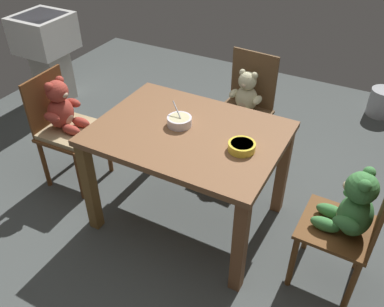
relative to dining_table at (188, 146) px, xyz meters
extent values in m
cube|color=#484D4C|center=(0.00, 0.00, -0.64)|extent=(5.20, 5.20, 0.04)
cube|color=brown|center=(0.00, 0.00, 0.10)|extent=(1.16, 0.86, 0.04)
cube|color=brown|center=(-0.53, -0.38, -0.27)|extent=(0.07, 0.07, 0.70)
cube|color=brown|center=(0.53, -0.38, -0.27)|extent=(0.07, 0.07, 0.70)
cube|color=brown|center=(-0.53, 0.38, -0.27)|extent=(0.07, 0.07, 0.70)
cube|color=brown|center=(0.53, 0.38, -0.27)|extent=(0.07, 0.07, 0.70)
cube|color=brown|center=(0.04, 0.82, -0.19)|extent=(0.44, 0.39, 0.02)
cube|color=brown|center=(0.05, 1.00, 0.04)|extent=(0.38, 0.05, 0.46)
cylinder|color=brown|center=(-0.15, 0.69, -0.41)|extent=(0.04, 0.04, 0.42)
cylinder|color=brown|center=(0.20, 0.66, -0.41)|extent=(0.04, 0.04, 0.42)
cylinder|color=brown|center=(-0.13, 0.99, -0.41)|extent=(0.04, 0.04, 0.42)
cylinder|color=brown|center=(0.23, 0.96, -0.41)|extent=(0.04, 0.04, 0.42)
ellipsoid|color=beige|center=(0.04, 0.89, -0.08)|extent=(0.19, 0.17, 0.21)
ellipsoid|color=beige|center=(0.04, 0.84, -0.09)|extent=(0.10, 0.06, 0.13)
sphere|color=beige|center=(0.04, 0.88, 0.08)|extent=(0.14, 0.14, 0.14)
ellipsoid|color=beige|center=(0.04, 0.83, 0.07)|extent=(0.06, 0.05, 0.04)
sphere|color=beige|center=(-0.01, 0.89, 0.13)|extent=(0.05, 0.05, 0.05)
sphere|color=beige|center=(0.09, 0.88, 0.13)|extent=(0.05, 0.05, 0.05)
ellipsoid|color=beige|center=(-0.06, 0.87, -0.05)|extent=(0.07, 0.12, 0.06)
ellipsoid|color=beige|center=(0.14, 0.86, -0.05)|extent=(0.07, 0.12, 0.06)
ellipsoid|color=beige|center=(-0.02, 0.78, -0.15)|extent=(0.07, 0.14, 0.06)
ellipsoid|color=beige|center=(0.08, 0.77, -0.15)|extent=(0.07, 0.14, 0.06)
cube|color=brown|center=(-0.97, -0.03, -0.19)|extent=(0.41, 0.43, 0.02)
cube|color=brown|center=(-1.16, -0.04, 0.03)|extent=(0.03, 0.39, 0.43)
cylinder|color=brown|center=(-0.80, -0.20, -0.41)|extent=(0.04, 0.04, 0.42)
cylinder|color=brown|center=(-0.81, 0.16, -0.41)|extent=(0.04, 0.04, 0.42)
cylinder|color=brown|center=(-1.14, -0.21, -0.41)|extent=(0.04, 0.04, 0.42)
cylinder|color=brown|center=(-1.15, 0.15, -0.41)|extent=(0.04, 0.04, 0.42)
cube|color=tan|center=(-0.97, -0.03, -0.17)|extent=(0.38, 0.40, 0.04)
ellipsoid|color=#A73B30|center=(-1.04, -0.03, -0.03)|extent=(0.18, 0.21, 0.23)
ellipsoid|color=beige|center=(-0.99, -0.03, -0.04)|extent=(0.07, 0.11, 0.14)
sphere|color=#A73B30|center=(-1.03, -0.03, 0.15)|extent=(0.16, 0.16, 0.16)
ellipsoid|color=beige|center=(-0.98, -0.03, 0.13)|extent=(0.06, 0.07, 0.05)
sphere|color=#A73B30|center=(-1.04, -0.09, 0.20)|extent=(0.06, 0.06, 0.06)
sphere|color=#A73B30|center=(-1.05, 0.02, 0.20)|extent=(0.06, 0.06, 0.06)
ellipsoid|color=#A73B30|center=(-1.01, -0.14, 0.00)|extent=(0.13, 0.07, 0.07)
ellipsoid|color=#A73B30|center=(-1.02, 0.09, 0.00)|extent=(0.13, 0.07, 0.07)
ellipsoid|color=#A73B30|center=(-0.92, -0.08, -0.11)|extent=(0.16, 0.08, 0.07)
ellipsoid|color=#A73B30|center=(-0.92, 0.03, -0.11)|extent=(0.16, 0.08, 0.07)
cube|color=brown|center=(0.97, -0.05, -0.19)|extent=(0.40, 0.40, 0.02)
cylinder|color=brown|center=(0.81, 0.11, -0.41)|extent=(0.04, 0.04, 0.42)
cylinder|color=brown|center=(0.80, -0.21, -0.41)|extent=(0.04, 0.04, 0.42)
cylinder|color=brown|center=(1.15, 0.11, -0.41)|extent=(0.04, 0.04, 0.42)
cylinder|color=brown|center=(1.14, -0.22, -0.41)|extent=(0.04, 0.04, 0.42)
ellipsoid|color=#428443|center=(1.04, -0.06, -0.06)|extent=(0.19, 0.22, 0.25)
ellipsoid|color=beige|center=(0.98, -0.05, -0.07)|extent=(0.07, 0.12, 0.15)
sphere|color=#428443|center=(1.03, -0.06, 0.13)|extent=(0.17, 0.17, 0.17)
ellipsoid|color=beige|center=(0.97, -0.05, 0.12)|extent=(0.06, 0.07, 0.05)
sphere|color=#428443|center=(1.05, 0.00, 0.19)|extent=(0.06, 0.06, 0.06)
sphere|color=#428443|center=(1.04, -0.12, 0.19)|extent=(0.06, 0.06, 0.06)
ellipsoid|color=#428443|center=(1.02, 0.07, -0.03)|extent=(0.14, 0.07, 0.07)
ellipsoid|color=#428443|center=(1.01, -0.18, -0.03)|extent=(0.14, 0.07, 0.07)
ellipsoid|color=#428443|center=(0.92, 0.01, -0.15)|extent=(0.16, 0.08, 0.08)
ellipsoid|color=#428443|center=(0.91, -0.11, -0.15)|extent=(0.16, 0.08, 0.08)
cylinder|color=yellow|center=(0.37, -0.03, 0.14)|extent=(0.16, 0.16, 0.05)
cylinder|color=yellow|center=(0.37, -0.03, 0.12)|extent=(0.09, 0.09, 0.01)
cylinder|color=#D0C087|center=(0.37, -0.03, 0.16)|extent=(0.13, 0.13, 0.01)
cylinder|color=silver|center=(-0.08, 0.03, 0.15)|extent=(0.15, 0.15, 0.06)
cylinder|color=silver|center=(-0.08, 0.03, 0.12)|extent=(0.09, 0.09, 0.01)
cylinder|color=beige|center=(-0.08, 0.03, 0.17)|extent=(0.13, 0.13, 0.01)
cylinder|color=#BCBCC1|center=(-0.11, 0.05, 0.21)|extent=(0.09, 0.07, 0.08)
ellipsoid|color=#BCBCC1|center=(-0.07, 0.02, 0.17)|extent=(0.04, 0.04, 0.01)
cube|color=#B7B2A8|center=(-2.05, 0.86, -0.35)|extent=(0.28, 0.29, 0.55)
cube|color=white|center=(-2.05, 0.86, 0.10)|extent=(0.47, 0.49, 0.35)
cube|color=#38383D|center=(-2.05, 0.86, 0.23)|extent=(0.38, 0.39, 0.08)
cylinder|color=#93969B|center=(1.00, 2.15, -0.49)|extent=(0.25, 0.25, 0.27)
camera|label=1|loc=(1.00, -1.82, 1.49)|focal=37.84mm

